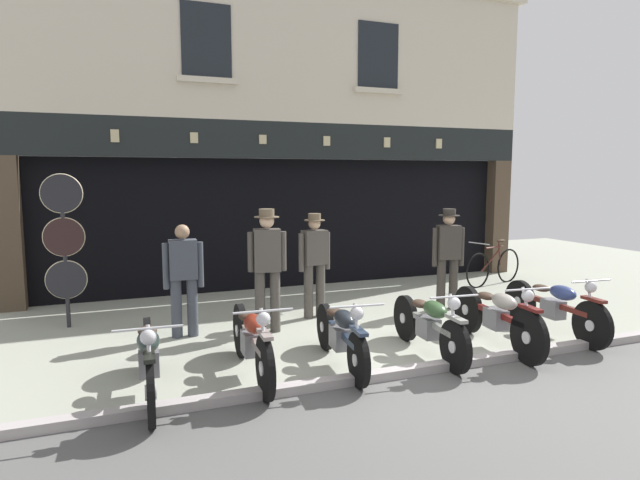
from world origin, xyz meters
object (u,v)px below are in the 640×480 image
Objects in this scene: tyre_sign_pole at (64,239)px; advert_board_far at (436,196)px; salesman_left at (184,275)px; motorcycle_left at (252,339)px; motorcycle_center at (429,323)px; assistant_far_right at (448,254)px; motorcycle_far_left at (149,357)px; motorcycle_center_left at (341,333)px; shopkeeper_center at (267,264)px; leaning_bicycle at (494,266)px; motorcycle_right at (554,306)px; advert_board_near at (388,194)px; salesman_right at (314,260)px; motorcycle_center_right at (497,315)px.

tyre_sign_pole reaches higher than advert_board_far.
motorcycle_left is at bearing 107.63° from salesman_left.
assistant_far_right is at bearing -124.58° from motorcycle_center.
motorcycle_center_left is (2.20, 0.09, -0.01)m from motorcycle_far_left.
motorcycle_center_left is at bearing 113.00° from shopkeeper_center.
leaning_bicycle is (4.92, 3.30, -0.03)m from motorcycle_center_left.
tyre_sign_pole reaches higher than leaning_bicycle.
salesman_left is 4.39m from assistant_far_right.
tyre_sign_pole is (-3.14, 3.04, 0.93)m from motorcycle_center_left.
motorcycle_center is at bearing 179.84° from motorcycle_left.
advert_board_far reaches higher than motorcycle_left.
motorcycle_center is at bearing 6.88° from motorcycle_right.
motorcycle_far_left is 1.07× the size of motorcycle_center.
salesman_left is (-4.94, 1.84, 0.45)m from motorcycle_right.
leaning_bicycle is (5.33, 1.58, -0.63)m from shopkeeper_center.
advert_board_near is 1.24m from advert_board_far.
motorcycle_left and motorcycle_right have the same top height.
motorcycle_right is 4.91m from advert_board_near.
motorcycle_far_left is 7.41m from advert_board_near.
shopkeeper_center is at bearing -19.80° from motorcycle_right.
shopkeeper_center is 4.81m from advert_board_near.
shopkeeper_center reaches higher than leaning_bicycle.
motorcycle_center is at bearing 117.11° from leaning_bicycle.
salesman_right reaches higher than motorcycle_left.
assistant_far_right is at bearing -97.59° from advert_board_near.
advert_board_far is at bearing -155.39° from salesman_right.
motorcycle_center_left is 1.87m from shopkeeper_center.
motorcycle_left is at bearing 77.76° from shopkeeper_center.
shopkeeper_center is at bearing -42.56° from motorcycle_center.
motorcycle_center is 1.14× the size of leaning_bicycle.
leaning_bicycle is at bearing -112.11° from motorcycle_right.
shopkeeper_center reaches higher than salesman_right.
salesman_left is at bearing -104.28° from motorcycle_far_left.
leaning_bicycle is at bearing -151.61° from motorcycle_far_left.
advert_board_far reaches higher than motorcycle_right.
assistant_far_right is at bearing -151.67° from motorcycle_left.
salesman_right is at bearing -136.61° from advert_board_near.
motorcycle_center is at bearing -175.42° from motorcycle_center_left.
tyre_sign_pole is at bearing -30.40° from motorcycle_center.
motorcycle_center_right is at bearing 117.82° from salesman_right.
salesman_left reaches higher than motorcycle_center_right.
advert_board_near reaches higher than tyre_sign_pole.
advert_board_near is (6.35, 1.74, 0.51)m from tyre_sign_pole.
advert_board_near is at bearing 15.36° from tyre_sign_pole.
advert_board_far is (4.86, 3.06, 0.79)m from shopkeeper_center.
salesman_right is 4.56m from leaning_bicycle.
advert_board_near is (2.00, 4.82, 1.44)m from motorcycle_center.
motorcycle_center is 5.40m from tyre_sign_pole.
tyre_sign_pole is (-6.51, 2.96, 0.92)m from motorcycle_right.
salesman_right reaches higher than motorcycle_right.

